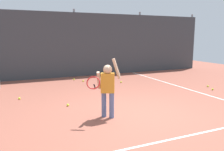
% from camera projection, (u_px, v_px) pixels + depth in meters
% --- Properties ---
extents(ground_plane, '(20.00, 20.00, 0.00)m').
position_uv_depth(ground_plane, '(136.00, 113.00, 5.49)').
color(ground_plane, brown).
extents(court_line_baseline, '(9.00, 0.05, 0.00)m').
position_uv_depth(court_line_baseline, '(176.00, 138.00, 4.15)').
color(court_line_baseline, white).
rests_on(court_line_baseline, ground).
extents(court_line_sideline, '(0.05, 9.00, 0.00)m').
position_uv_depth(court_line_sideline, '(199.00, 92.00, 7.54)').
color(court_line_sideline, white).
rests_on(court_line_sideline, ground).
extents(back_fence_windscreen, '(13.71, 0.08, 2.86)m').
position_uv_depth(back_fence_windscreen, '(75.00, 45.00, 10.32)').
color(back_fence_windscreen, '#383D42').
rests_on(back_fence_windscreen, ground).
extents(fence_post_2, '(0.09, 0.09, 3.01)m').
position_uv_depth(fence_post_2, '(75.00, 43.00, 10.37)').
color(fence_post_2, slate).
rests_on(fence_post_2, ground).
extents(fence_post_3, '(0.09, 0.09, 3.01)m').
position_uv_depth(fence_post_3, '(139.00, 42.00, 11.68)').
color(fence_post_3, slate).
rests_on(fence_post_3, ground).
extents(fence_post_4, '(0.09, 0.09, 3.01)m').
position_uv_depth(fence_post_4, '(191.00, 42.00, 12.99)').
color(fence_post_4, slate).
rests_on(fence_post_4, ground).
extents(tennis_player, '(0.87, 0.55, 1.35)m').
position_uv_depth(tennis_player, '(107.00, 86.00, 5.10)').
color(tennis_player, slate).
rests_on(tennis_player, ground).
extents(tennis_ball_0, '(0.07, 0.07, 0.07)m').
position_uv_depth(tennis_ball_0, '(83.00, 81.00, 9.29)').
color(tennis_ball_0, '#CCE033').
rests_on(tennis_ball_0, ground).
extents(tennis_ball_1, '(0.07, 0.07, 0.07)m').
position_uv_depth(tennis_ball_1, '(74.00, 79.00, 9.63)').
color(tennis_ball_1, '#CCE033').
rests_on(tennis_ball_1, ground).
extents(tennis_ball_2, '(0.07, 0.07, 0.07)m').
position_uv_depth(tennis_ball_2, '(19.00, 98.00, 6.68)').
color(tennis_ball_2, '#CCE033').
rests_on(tennis_ball_2, ground).
extents(tennis_ball_3, '(0.07, 0.07, 0.07)m').
position_uv_depth(tennis_ball_3, '(213.00, 89.00, 7.84)').
color(tennis_ball_3, '#CCE033').
rests_on(tennis_ball_3, ground).
extents(tennis_ball_4, '(0.07, 0.07, 0.07)m').
position_uv_depth(tennis_ball_4, '(208.00, 86.00, 8.33)').
color(tennis_ball_4, '#CCE033').
rests_on(tennis_ball_4, ground).
extents(tennis_ball_5, '(0.07, 0.07, 0.07)m').
position_uv_depth(tennis_ball_5, '(68.00, 105.00, 6.06)').
color(tennis_ball_5, '#CCE033').
rests_on(tennis_ball_5, ground).
extents(tennis_ball_6, '(0.07, 0.07, 0.07)m').
position_uv_depth(tennis_ball_6, '(121.00, 82.00, 9.08)').
color(tennis_ball_6, '#CCE033').
rests_on(tennis_ball_6, ground).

